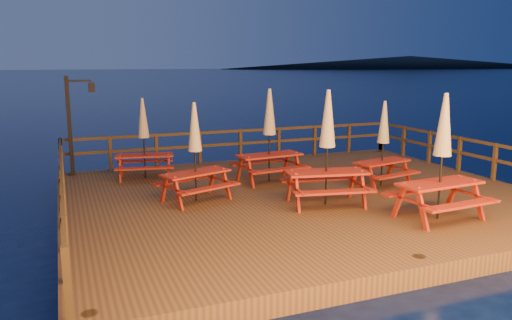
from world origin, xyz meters
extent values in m
plane|color=black|center=(0.00, 0.00, 0.00)|extent=(500.00, 500.00, 0.00)
cube|color=#492E17|center=(0.00, 0.00, 0.20)|extent=(12.00, 10.00, 0.40)
cylinder|color=#3D2A13|center=(-5.60, 4.60, -0.30)|extent=(0.24, 0.24, 1.40)
cylinder|color=#3D2A13|center=(0.00, -4.60, -0.30)|extent=(0.24, 0.24, 1.40)
cylinder|color=#3D2A13|center=(0.00, 4.60, -0.30)|extent=(0.24, 0.24, 1.40)
cylinder|color=#3D2A13|center=(5.60, 4.60, -0.30)|extent=(0.24, 0.24, 1.40)
cube|color=#3D2A13|center=(0.00, 4.85, 1.45)|extent=(11.70, 0.06, 0.09)
cube|color=#3D2A13|center=(0.00, 4.85, 1.01)|extent=(11.70, 0.06, 0.09)
cube|color=#3D2A13|center=(-4.68, 4.85, 0.95)|extent=(0.10, 0.10, 1.10)
cube|color=#3D2A13|center=(0.00, 4.85, 0.95)|extent=(0.10, 0.10, 1.10)
cube|color=#3D2A13|center=(4.68, 4.85, 0.95)|extent=(0.10, 0.10, 1.10)
cube|color=#3D2A13|center=(-5.85, 0.00, 1.45)|extent=(0.06, 9.70, 0.09)
cube|color=#3D2A13|center=(-5.85, 0.00, 1.01)|extent=(0.06, 9.70, 0.09)
cube|color=#3D2A13|center=(-5.85, -3.88, 0.95)|extent=(0.10, 0.10, 1.10)
cube|color=#3D2A13|center=(-5.85, 0.00, 0.95)|extent=(0.10, 0.10, 1.10)
cube|color=#3D2A13|center=(-5.85, 3.88, 0.95)|extent=(0.10, 0.10, 1.10)
cube|color=#3D2A13|center=(5.85, 0.00, 1.45)|extent=(0.06, 9.70, 0.09)
cube|color=#3D2A13|center=(5.85, 0.00, 1.01)|extent=(0.06, 9.70, 0.09)
cube|color=#3D2A13|center=(5.85, 0.00, 0.95)|extent=(0.10, 0.10, 1.10)
cube|color=#3D2A13|center=(5.85, 3.88, 0.95)|extent=(0.10, 0.10, 1.10)
cube|color=black|center=(-5.55, 4.55, 1.90)|extent=(0.12, 0.12, 3.00)
cube|color=black|center=(-5.20, 4.55, 3.25)|extent=(0.70, 0.06, 0.06)
cube|color=black|center=(-4.85, 4.55, 3.05)|extent=(0.18, 0.18, 0.28)
sphere|color=#EFAE5F|center=(-4.85, 4.55, 3.05)|extent=(0.14, 0.14, 0.14)
ellipsoid|color=black|center=(185.00, 230.00, 3.50)|extent=(230.40, 86.40, 7.00)
cube|color=#98250D|center=(-2.77, 0.39, 1.11)|extent=(1.84, 1.20, 0.05)
cube|color=#98250D|center=(-2.96, 0.92, 0.83)|extent=(1.70, 0.82, 0.05)
cube|color=#98250D|center=(-2.58, -0.15, 0.83)|extent=(1.70, 0.82, 0.05)
cube|color=#98250D|center=(-3.55, 0.44, 0.76)|extent=(0.09, 0.11, 0.71)
cube|color=#98250D|center=(-3.34, -0.15, 0.76)|extent=(0.09, 0.11, 0.71)
cube|color=#98250D|center=(-2.20, 0.92, 0.76)|extent=(0.09, 0.11, 0.71)
cube|color=#98250D|center=(-1.99, 0.33, 0.76)|extent=(0.09, 0.11, 0.71)
cylinder|color=black|center=(-2.77, 0.39, 1.59)|extent=(0.04, 0.04, 2.38)
cone|color=tan|center=(-2.77, 0.39, 2.26)|extent=(0.34, 0.34, 1.19)
sphere|color=black|center=(-2.77, 0.39, 2.81)|extent=(0.07, 0.07, 0.07)
cube|color=#98250D|center=(-0.28, 1.61, 1.18)|extent=(1.93, 0.92, 0.05)
cube|color=#98250D|center=(-0.34, 2.23, 0.87)|extent=(1.88, 0.48, 0.05)
cube|color=#98250D|center=(-0.21, 0.99, 0.87)|extent=(1.88, 0.48, 0.05)
cube|color=#98250D|center=(-1.08, 1.87, 0.79)|extent=(0.07, 0.11, 0.78)
cube|color=#98250D|center=(-1.01, 1.19, 0.79)|extent=(0.07, 0.11, 0.78)
cube|color=#98250D|center=(0.46, 2.03, 0.79)|extent=(0.07, 0.11, 0.78)
cube|color=#98250D|center=(0.53, 1.35, 0.79)|extent=(0.07, 0.11, 0.78)
cylinder|color=black|center=(-0.28, 1.61, 1.69)|extent=(0.05, 0.05, 2.59)
cone|color=tan|center=(-0.28, 1.61, 2.42)|extent=(0.37, 0.37, 1.29)
sphere|color=black|center=(-0.28, 1.61, 3.02)|extent=(0.07, 0.07, 0.07)
cube|color=#98250D|center=(1.83, -2.97, 1.20)|extent=(1.98, 0.88, 0.05)
cube|color=#98250D|center=(1.78, -2.33, 0.88)|extent=(1.95, 0.43, 0.05)
cube|color=#98250D|center=(1.87, -3.62, 0.88)|extent=(1.95, 0.43, 0.05)
cube|color=#98250D|center=(1.00, -2.68, 0.80)|extent=(0.07, 0.11, 0.80)
cube|color=#98250D|center=(1.05, -3.38, 0.80)|extent=(0.07, 0.11, 0.80)
cube|color=#98250D|center=(2.61, -2.57, 0.80)|extent=(0.07, 0.11, 0.80)
cube|color=#98250D|center=(2.65, -3.27, 0.80)|extent=(0.07, 0.11, 0.80)
cylinder|color=black|center=(1.83, -2.97, 1.74)|extent=(0.05, 0.05, 2.68)
cone|color=tan|center=(1.83, -2.97, 2.49)|extent=(0.39, 0.39, 1.34)
sphere|color=black|center=(1.83, -2.97, 3.11)|extent=(0.08, 0.08, 0.08)
cube|color=#98250D|center=(0.06, -1.11, 1.21)|extent=(2.05, 1.11, 0.05)
cube|color=#98250D|center=(0.18, -0.47, 0.88)|extent=(1.96, 0.67, 0.05)
cube|color=#98250D|center=(-0.06, -1.74, 0.88)|extent=(1.96, 0.67, 0.05)
cube|color=#98250D|center=(-0.66, -0.61, 0.80)|extent=(0.08, 0.12, 0.81)
cube|color=#98250D|center=(-0.80, -1.30, 0.80)|extent=(0.08, 0.12, 0.81)
cube|color=#98250D|center=(0.92, -0.91, 0.80)|extent=(0.08, 0.12, 0.81)
cube|color=#98250D|center=(0.78, -1.61, 0.80)|extent=(0.08, 0.12, 0.81)
cylinder|color=black|center=(0.06, -1.11, 1.75)|extent=(0.05, 0.05, 2.69)
cone|color=tan|center=(0.06, -1.11, 2.50)|extent=(0.39, 0.39, 1.35)
sphere|color=black|center=(0.06, -1.11, 3.12)|extent=(0.08, 0.08, 0.08)
cube|color=#98250D|center=(-3.55, 3.33, 1.09)|extent=(1.75, 0.93, 0.05)
cube|color=#98250D|center=(-3.45, 3.88, 0.82)|extent=(1.68, 0.55, 0.05)
cube|color=#98250D|center=(-3.65, 2.79, 0.82)|extent=(1.68, 0.55, 0.05)
cube|color=#98250D|center=(-4.18, 3.75, 0.75)|extent=(0.07, 0.10, 0.69)
cube|color=#98250D|center=(-4.29, 3.15, 0.75)|extent=(0.07, 0.10, 0.69)
cube|color=#98250D|center=(-2.82, 3.51, 0.75)|extent=(0.07, 0.10, 0.69)
cube|color=#98250D|center=(-2.92, 2.91, 0.75)|extent=(0.07, 0.10, 0.69)
cylinder|color=black|center=(-3.55, 3.33, 1.55)|extent=(0.04, 0.04, 2.31)
cone|color=tan|center=(-3.55, 3.33, 2.20)|extent=(0.33, 0.33, 1.15)
sphere|color=black|center=(-3.55, 3.33, 2.74)|extent=(0.06, 0.06, 0.06)
cube|color=#98250D|center=(2.43, -0.02, 1.09)|extent=(1.75, 0.97, 0.05)
cube|color=#98250D|center=(2.32, 0.52, 0.81)|extent=(1.67, 0.60, 0.05)
cube|color=#98250D|center=(2.55, -0.56, 0.81)|extent=(1.67, 0.60, 0.05)
cube|color=#98250D|center=(1.70, 0.13, 0.74)|extent=(0.07, 0.10, 0.69)
cube|color=#98250D|center=(1.82, -0.46, 0.74)|extent=(0.07, 0.10, 0.69)
cube|color=#98250D|center=(3.04, 0.42, 0.74)|extent=(0.07, 0.10, 0.69)
cube|color=#98250D|center=(3.17, -0.17, 0.74)|extent=(0.07, 0.10, 0.69)
cylinder|color=black|center=(2.43, -0.02, 1.55)|extent=(0.04, 0.04, 2.30)
cone|color=tan|center=(2.43, -0.02, 2.19)|extent=(0.33, 0.33, 1.15)
sphere|color=black|center=(2.43, -0.02, 2.72)|extent=(0.06, 0.06, 0.06)
camera|label=1|loc=(-5.77, -11.34, 3.81)|focal=35.00mm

